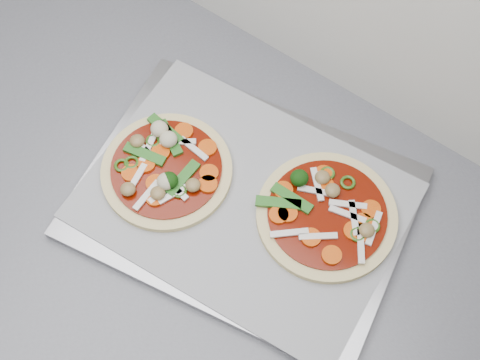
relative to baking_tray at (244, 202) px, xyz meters
The scene contains 6 objects.
base_cabinet 0.55m from the baking_tray, 166.60° to the right, with size 3.60×0.60×0.86m, color silver.
countertop 0.28m from the baking_tray, 166.60° to the right, with size 3.60×0.60×0.04m, color slate.
baking_tray is the anchor object (origin of this frame).
parchment 0.01m from the baking_tray, ahead, with size 0.40×0.29×0.00m, color #949499.
pizza_left 0.11m from the baking_tray, 165.83° to the right, with size 0.18×0.18×0.03m.
pizza_right 0.11m from the baking_tray, 23.71° to the left, with size 0.19×0.19×0.03m.
Camera 1 is at (0.49, 1.06, 1.70)m, focal length 50.00 mm.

